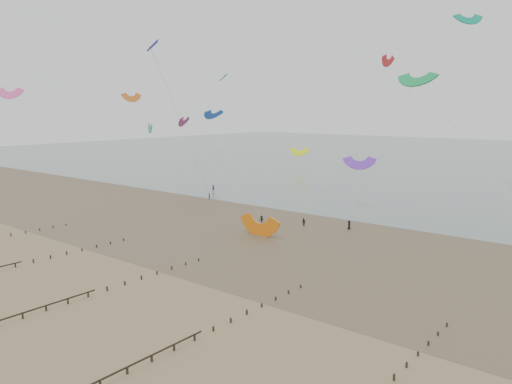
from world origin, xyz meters
TOP-DOWN VIEW (x-y plane):
  - ground at (0.00, 0.00)m, footprint 500.00×500.00m
  - sea_and_shore at (-4.08, 34.40)m, footprint 500.00×665.00m
  - kitesurfer_lead at (-29.67, 49.08)m, footprint 0.72×0.70m
  - kitesurfers at (18.96, 49.40)m, footprint 96.42×26.75m
  - grounded_kite at (1.67, 29.30)m, footprint 7.74×6.16m
  - kites_airborne at (-18.73, 96.14)m, footprint 225.89×122.21m

SIDE VIEW (x-z plane):
  - ground at x=0.00m, z-range 0.00..0.00m
  - grounded_kite at x=1.67m, z-range -2.07..2.07m
  - sea_and_shore at x=-4.08m, z-range -0.01..0.02m
  - kitesurfer_lead at x=-29.67m, z-range 0.00..1.66m
  - kitesurfers at x=18.96m, z-range -0.06..1.76m
  - kites_airborne at x=-18.73m, z-range 1.71..42.51m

